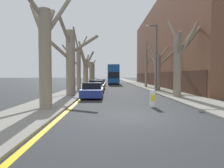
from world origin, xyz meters
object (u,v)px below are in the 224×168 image
(street_tree_right_1, at_px, (158,69))
(street_tree_left_2, at_px, (78,65))
(street_tree_left_5, at_px, (92,72))
(double_decker_bus, at_px, (113,73))
(parked_car_2, at_px, (98,85))
(parked_car_0, at_px, (92,91))
(street_tree_left_4, at_px, (91,72))
(street_tree_left_1, at_px, (71,60))
(parked_car_3, at_px, (100,83))
(traffic_bollard, at_px, (152,98))
(parked_car_1, at_px, (96,87))
(street_tree_right_2, at_px, (147,67))
(street_tree_left_3, at_px, (86,69))
(street_tree_left_0, at_px, (45,52))
(street_tree_right_0, at_px, (179,59))
(lamp_post, at_px, (156,55))

(street_tree_right_1, bearing_deg, street_tree_left_2, -178.93)
(street_tree_left_2, distance_m, street_tree_left_5, 22.22)
(street_tree_right_1, bearing_deg, street_tree_left_5, 114.94)
(double_decker_bus, bearing_deg, parked_car_2, -98.19)
(double_decker_bus, xyz_separation_m, parked_car_0, (-2.56, -29.08, -1.78))
(street_tree_left_4, relative_size, parked_car_2, 1.21)
(street_tree_left_2, distance_m, street_tree_left_4, 15.27)
(street_tree_left_1, relative_size, double_decker_bus, 0.61)
(street_tree_left_1, bearing_deg, parked_car_3, 82.93)
(street_tree_left_4, height_order, traffic_bollard, street_tree_left_4)
(traffic_bollard, bearing_deg, double_decker_bus, 92.86)
(street_tree_left_2, xyz_separation_m, parked_car_1, (2.39, -2.08, -2.65))
(double_decker_bus, bearing_deg, street_tree_left_2, -103.01)
(street_tree_left_4, bearing_deg, street_tree_right_2, -37.49)
(double_decker_bus, distance_m, parked_car_1, 23.71)
(street_tree_left_2, distance_m, street_tree_left_3, 7.28)
(street_tree_left_0, bearing_deg, street_tree_right_0, 33.35)
(street_tree_left_1, relative_size, street_tree_left_5, 1.19)
(street_tree_left_3, xyz_separation_m, street_tree_right_1, (10.18, -7.08, -0.19))
(double_decker_bus, height_order, traffic_bollard, double_decker_bus)
(street_tree_left_3, height_order, street_tree_left_5, street_tree_left_3)
(street_tree_right_2, xyz_separation_m, parked_car_0, (-7.82, -15.24, -2.78))
(street_tree_left_4, distance_m, parked_car_1, 17.59)
(street_tree_right_1, height_order, double_decker_bus, street_tree_right_1)
(street_tree_left_3, xyz_separation_m, parked_car_0, (2.30, -14.92, -2.33))
(street_tree_left_3, height_order, lamp_post, lamp_post)
(lamp_post, xyz_separation_m, traffic_bollard, (-2.77, -10.90, -3.91))
(street_tree_right_1, distance_m, double_decker_bus, 21.90)
(street_tree_left_4, distance_m, parked_car_0, 23.10)
(lamp_post, height_order, traffic_bollard, lamp_post)
(street_tree_left_3, xyz_separation_m, traffic_bollard, (6.57, -20.22, -2.43))
(street_tree_left_4, relative_size, parked_car_0, 1.30)
(parked_car_2, height_order, parked_car_3, parked_car_3)
(street_tree_right_0, bearing_deg, traffic_bollard, -123.86)
(street_tree_left_0, xyz_separation_m, street_tree_left_2, (-0.25, 14.20, -0.03))
(street_tree_left_4, xyz_separation_m, parked_car_1, (2.18, -17.33, -2.04))
(street_tree_right_0, bearing_deg, street_tree_right_1, 89.74)
(street_tree_left_3, distance_m, parked_car_1, 9.90)
(parked_car_3, bearing_deg, street_tree_left_1, -97.07)
(street_tree_left_0, relative_size, lamp_post, 0.91)
(street_tree_left_5, distance_m, parked_car_0, 30.03)
(street_tree_right_1, bearing_deg, street_tree_left_3, 145.16)
(street_tree_right_1, bearing_deg, street_tree_right_0, -90.26)
(street_tree_left_2, bearing_deg, parked_car_1, -40.96)
(street_tree_left_3, bearing_deg, double_decker_bus, 71.07)
(street_tree_left_0, xyz_separation_m, street_tree_left_3, (-0.15, 21.48, -0.38))
(street_tree_right_2, height_order, parked_car_2, street_tree_right_2)
(parked_car_3, bearing_deg, street_tree_left_0, -94.97)
(street_tree_right_2, bearing_deg, parked_car_3, 159.74)
(street_tree_left_1, relative_size, street_tree_left_3, 0.96)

